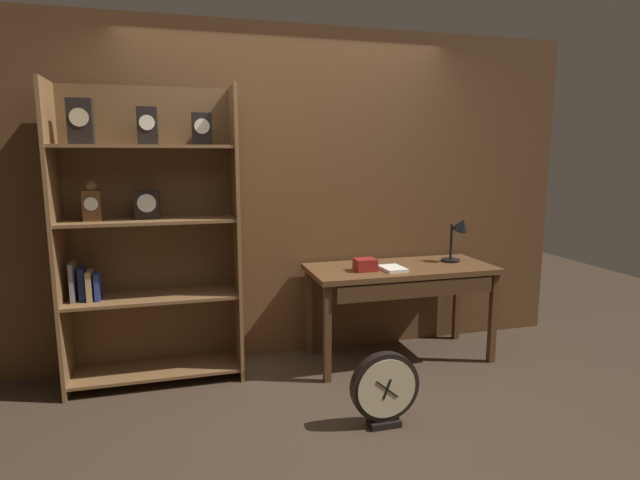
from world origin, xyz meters
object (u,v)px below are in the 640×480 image
object	(u,v)px
workbench	(401,277)
round_clock_large	(385,389)
bookshelf	(147,235)
open_repair_manual	(393,269)
desk_lamp	(458,234)
toolbox_small	(365,265)

from	to	relation	value
workbench	round_clock_large	bearing A→B (deg)	-119.24
bookshelf	open_repair_manual	size ratio (longest dim) A/B	9.51
workbench	open_repair_manual	distance (m)	0.17
workbench	round_clock_large	world-z (taller)	workbench
workbench	desk_lamp	world-z (taller)	desk_lamp
toolbox_small	round_clock_large	bearing A→B (deg)	-102.47
open_repair_manual	desk_lamp	bearing A→B (deg)	9.01
open_repair_manual	round_clock_large	distance (m)	1.06
bookshelf	workbench	size ratio (longest dim) A/B	1.44
bookshelf	open_repair_manual	distance (m)	1.80
workbench	toolbox_small	xyz separation A→B (m)	(-0.32, -0.05, 0.13)
round_clock_large	desk_lamp	bearing A→B (deg)	43.27
desk_lamp	toolbox_small	xyz separation A→B (m)	(-0.83, -0.09, -0.19)
bookshelf	desk_lamp	xyz separation A→B (m)	(2.39, -0.10, -0.08)
workbench	desk_lamp	bearing A→B (deg)	5.40
workbench	open_repair_manual	size ratio (longest dim) A/B	6.59
desk_lamp	round_clock_large	xyz separation A→B (m)	(-1.03, -0.97, -0.75)
desk_lamp	open_repair_manual	xyz separation A→B (m)	(-0.63, -0.14, -0.22)
bookshelf	round_clock_large	bearing A→B (deg)	-38.04
toolbox_small	round_clock_large	distance (m)	1.06
workbench	toolbox_small	size ratio (longest dim) A/B	9.13
open_repair_manual	round_clock_large	bearing A→B (deg)	-118.83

